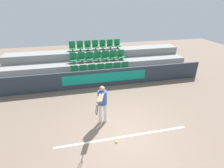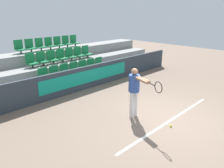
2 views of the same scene
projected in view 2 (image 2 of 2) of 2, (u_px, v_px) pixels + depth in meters
The scene contains 29 objects.
ground_plane at pixel (165, 119), 7.13m from camera, with size 30.00×30.00×0.00m, color #7A6656.
court_baseline at pixel (170, 121), 7.02m from camera, with size 5.05×0.08×0.01m.
barrier_wall at pixel (85, 78), 9.74m from camera, with size 12.25×0.14×1.04m.
bleacher_tier_front at pixel (77, 81), 10.25m from camera, with size 11.85×1.07×0.48m.
bleacher_tier_middle at pixel (64, 71), 10.89m from camera, with size 11.85×1.07×0.97m.
bleacher_tier_back at pixel (53, 63), 11.53m from camera, with size 11.85×1.07×1.45m.
stadium_chair_0 at pixel (44, 76), 9.12m from camera, with size 0.41×0.43×0.63m.
stadium_chair_1 at pixel (55, 74), 9.47m from camera, with size 0.41×0.43×0.63m.
stadium_chair_2 at pixel (66, 72), 9.82m from camera, with size 0.41×0.43×0.63m.
stadium_chair_3 at pixel (75, 70), 10.17m from camera, with size 0.41×0.43×0.63m.
stadium_chair_4 at pixel (84, 68), 10.52m from camera, with size 0.41×0.43×0.63m.
stadium_chair_5 at pixel (92, 66), 10.87m from camera, with size 0.41×0.43×0.63m.
stadium_chair_6 at pixel (100, 64), 11.22m from camera, with size 0.41×0.43×0.63m.
stadium_chair_7 at pixel (31, 61), 9.69m from camera, with size 0.41×0.43×0.63m.
stadium_chair_8 at pixel (42, 59), 10.04m from camera, with size 0.41×0.43×0.63m.
stadium_chair_9 at pixel (52, 58), 10.39m from camera, with size 0.41×0.43×0.63m.
stadium_chair_10 at pixel (62, 56), 10.74m from camera, with size 0.41×0.43×0.63m.
stadium_chair_11 at pixel (70, 55), 11.09m from camera, with size 0.41×0.43×0.63m.
stadium_chair_12 at pixel (79, 53), 11.44m from camera, with size 0.41×0.43×0.63m.
stadium_chair_13 at pixel (87, 52), 11.79m from camera, with size 0.41×0.43×0.63m.
stadium_chair_14 at pixel (20, 47), 10.25m from camera, with size 0.41×0.43×0.63m.
stadium_chair_15 at pixel (30, 46), 10.60m from camera, with size 0.41×0.43×0.63m.
stadium_chair_16 at pixel (40, 45), 10.95m from camera, with size 0.41×0.43×0.63m.
stadium_chair_17 at pixel (49, 44), 11.30m from camera, with size 0.41×0.43×0.63m.
stadium_chair_18 at pixel (58, 43), 11.65m from camera, with size 0.41×0.43×0.63m.
stadium_chair_19 at pixel (67, 42), 12.00m from camera, with size 0.41×0.43×0.63m.
stadium_chair_20 at pixel (74, 41), 12.35m from camera, with size 0.41×0.43×0.63m.
tennis_player at pixel (135, 87), 6.93m from camera, with size 0.61×1.47×1.66m.
tennis_ball at pixel (171, 126), 6.63m from camera, with size 0.07×0.07×0.07m.
Camera 2 is at (-5.76, -3.28, 3.35)m, focal length 35.00 mm.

